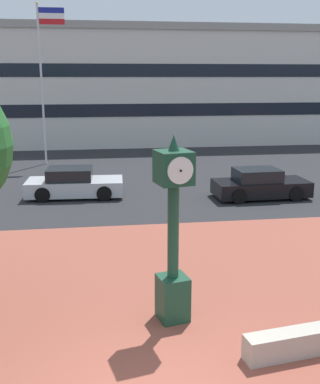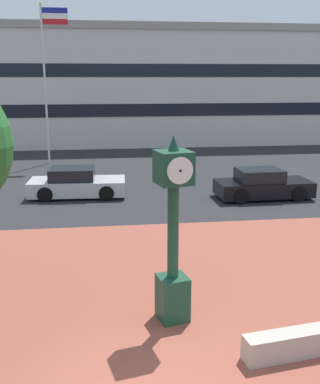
% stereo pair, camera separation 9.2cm
% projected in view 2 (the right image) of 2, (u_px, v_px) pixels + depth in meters
% --- Properties ---
extents(plaza_brick_paving, '(44.00, 13.45, 0.01)m').
position_uv_depth(plaza_brick_paving, '(134.00, 323.00, 9.94)').
color(plaza_brick_paving, brown).
rests_on(plaza_brick_paving, ground).
extents(street_clock, '(0.80, 0.83, 4.00)m').
position_uv_depth(street_clock, '(173.00, 236.00, 9.67)').
color(street_clock, '#19422D').
rests_on(street_clock, ground).
extents(car_street_mid, '(4.09, 1.89, 1.28)m').
position_uv_depth(car_street_mid, '(262.00, 185.00, 20.02)').
color(car_street_mid, black).
rests_on(car_street_mid, ground).
extents(car_street_far, '(4.20, 2.01, 1.28)m').
position_uv_depth(car_street_far, '(76.00, 184.00, 20.28)').
color(car_street_far, '#B7BABF').
rests_on(car_street_far, ground).
extents(flagpole_primary, '(1.54, 0.14, 9.14)m').
position_uv_depth(flagpole_primary, '(47.00, 73.00, 26.82)').
color(flagpole_primary, silver).
rests_on(flagpole_primary, ground).
extents(civic_building, '(31.36, 13.18, 8.78)m').
position_uv_depth(civic_building, '(174.00, 85.00, 39.55)').
color(civic_building, beige).
rests_on(civic_building, ground).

